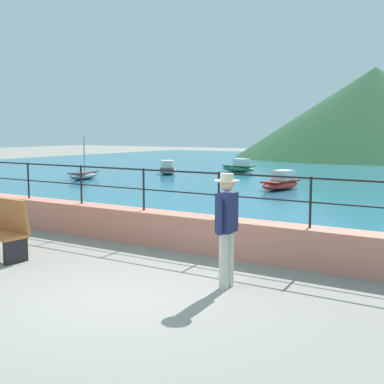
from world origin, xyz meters
TOP-DOWN VIEW (x-y plane):
  - ground_plane at (0.00, 0.00)m, footprint 120.00×120.00m
  - promenade_wall at (0.00, 3.20)m, footprint 20.00×0.56m
  - railing at (0.00, 3.20)m, footprint 18.44×0.04m
  - hill_main at (-6.27, 42.54)m, footprint 25.08×25.08m
  - person_walking at (1.18, 1.37)m, footprint 0.38×0.57m
  - boat_2 at (-13.03, 12.73)m, footprint 1.51×2.46m
  - boat_4 at (-11.31, 17.42)m, footprint 2.03×2.41m
  - boat_5 at (-3.11, 13.75)m, footprint 1.21×2.40m
  - boat_6 at (-8.67, 20.83)m, footprint 2.44×1.39m

SIDE VIEW (x-z plane):
  - ground_plane at x=0.00m, z-range 0.00..0.00m
  - boat_2 at x=-13.03m, z-range -0.76..1.29m
  - boat_4 at x=-11.31m, z-range -0.05..0.71m
  - boat_5 at x=-3.11m, z-range -0.05..0.71m
  - boat_6 at x=-8.67m, z-range -0.05..0.71m
  - promenade_wall at x=0.00m, z-range 0.00..0.70m
  - person_walking at x=1.18m, z-range 0.10..1.85m
  - railing at x=0.00m, z-range 0.87..1.77m
  - hill_main at x=-6.27m, z-range 0.00..8.13m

